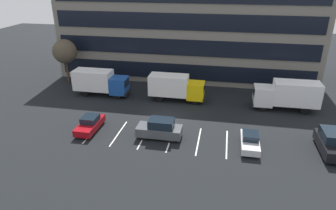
# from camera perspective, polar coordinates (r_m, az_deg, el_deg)

# --- Properties ---
(ground_plane) EXTENTS (120.00, 120.00, 0.00)m
(ground_plane) POSITION_cam_1_polar(r_m,az_deg,el_deg) (34.72, -0.49, -2.78)
(ground_plane) COLOR black
(office_building) EXTENTS (39.06, 11.83, 14.40)m
(office_building) POSITION_cam_1_polar(r_m,az_deg,el_deg) (49.46, 3.72, 14.09)
(office_building) COLOR slate
(office_building) RESTS_ON ground_plane
(lot_markings) EXTENTS (14.14, 5.40, 0.01)m
(lot_markings) POSITION_cam_1_polar(r_m,az_deg,el_deg) (31.23, -1.97, -6.05)
(lot_markings) COLOR silver
(lot_markings) RESTS_ON ground_plane
(box_truck_white) EXTENTS (7.73, 2.56, 3.59)m
(box_truck_white) POSITION_cam_1_polar(r_m,az_deg,el_deg) (39.24, 21.59, 1.92)
(box_truck_white) COLOR white
(box_truck_white) RESTS_ON ground_plane
(box_truck_blue) EXTENTS (7.44, 2.46, 3.45)m
(box_truck_blue) POSITION_cam_1_polar(r_m,az_deg,el_deg) (42.02, -12.70, 4.35)
(box_truck_blue) COLOR #194799
(box_truck_blue) RESTS_ON ground_plane
(box_truck_yellow) EXTENTS (7.27, 2.41, 3.37)m
(box_truck_yellow) POSITION_cam_1_polar(r_m,az_deg,el_deg) (39.29, 1.44, 3.50)
(box_truck_yellow) COLOR yellow
(box_truck_yellow) RESTS_ON ground_plane
(suv_charcoal) EXTENTS (4.54, 1.92, 2.05)m
(suv_charcoal) POSITION_cam_1_polar(r_m,az_deg,el_deg) (30.70, -1.54, -4.49)
(suv_charcoal) COLOR #474C51
(suv_charcoal) RESTS_ON ground_plane
(suv_black) EXTENTS (2.01, 4.73, 2.14)m
(suv_black) POSITION_cam_1_polar(r_m,az_deg,el_deg) (32.06, 28.40, -6.26)
(suv_black) COLOR black
(suv_black) RESTS_ON ground_plane
(sedan_maroon) EXTENTS (1.80, 4.31, 1.54)m
(sedan_maroon) POSITION_cam_1_polar(r_m,az_deg,el_deg) (33.24, -14.49, -3.47)
(sedan_maroon) COLOR maroon
(sedan_maroon) RESTS_ON ground_plane
(sedan_silver) EXTENTS (1.69, 4.04, 1.45)m
(sedan_silver) POSITION_cam_1_polar(r_m,az_deg,el_deg) (30.23, 15.18, -6.57)
(sedan_silver) COLOR silver
(sedan_silver) RESTS_ON ground_plane
(bare_tree) EXTENTS (3.51, 3.51, 6.59)m
(bare_tree) POSITION_cam_1_polar(r_m,az_deg,el_deg) (47.49, -18.89, 9.51)
(bare_tree) COLOR #473323
(bare_tree) RESTS_ON ground_plane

